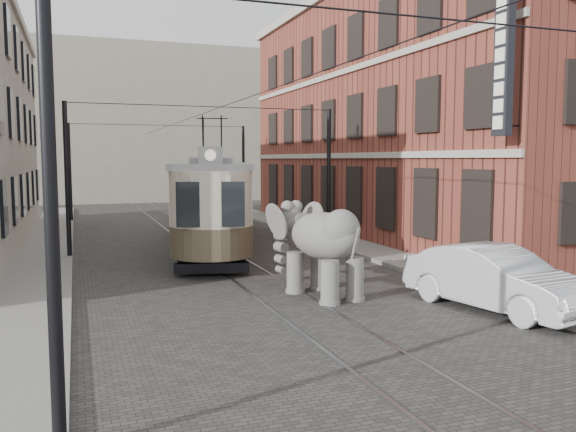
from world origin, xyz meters
name	(u,v)px	position (x,y,z in m)	size (l,w,h in m)	color
ground	(255,279)	(0.00, 0.00, 0.00)	(120.00, 120.00, 0.00)	#3B3937
tram_rails	(255,279)	(0.00, 0.00, 0.01)	(1.54, 80.00, 0.02)	slate
sidewalk_right	(417,265)	(6.00, 0.00, 0.07)	(2.00, 60.00, 0.15)	slate
sidewalk_left	(34,292)	(-6.50, 0.00, 0.07)	(2.00, 60.00, 0.15)	slate
brick_building	(409,117)	(11.00, 9.00, 6.00)	(8.00, 26.00, 12.00)	brown
distant_block	(133,125)	(0.00, 40.00, 7.00)	(28.00, 10.00, 14.00)	gray
catenary	(213,180)	(-0.20, 5.00, 3.00)	(11.00, 30.20, 6.00)	black
tram	(213,182)	(0.38, 7.66, 2.82)	(2.94, 14.24, 5.65)	#C1B29C
elephant	(324,250)	(1.15, -2.95, 1.31)	(2.36, 4.29, 2.62)	#605E59
parked_car	(495,279)	(4.62, -5.81, 0.82)	(1.74, 4.95, 1.63)	silver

